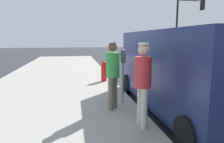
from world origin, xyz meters
name	(u,v)px	position (x,y,z in m)	size (l,w,h in m)	color
ground_plane	(166,104)	(0.00, 0.00, 0.00)	(80.00, 80.00, 0.00)	#2D2D33
sidewalk_slab	(44,109)	(3.50, 0.00, 0.07)	(5.00, 32.00, 0.15)	#9E998E
parking_meter_near	(123,67)	(1.35, 0.06, 1.18)	(0.14, 0.18, 1.52)	gray
pedestrian_in_green	(113,71)	(1.72, 0.54, 1.14)	(0.34, 0.34, 1.73)	#726656
pedestrian_in_red	(143,79)	(1.31, 1.71, 1.14)	(0.34, 0.36, 1.72)	beige
parked_van	(182,69)	(-0.15, 0.61, 1.15)	(2.13, 5.20, 2.15)	navy
traffic_light_corner	(186,19)	(-6.46, -10.59, 3.52)	(2.48, 0.42, 5.20)	black
fire_hydrant	(104,71)	(1.45, -3.02, 0.57)	(0.24, 0.24, 0.86)	red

